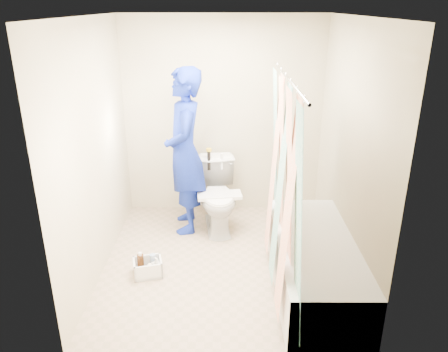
{
  "coord_description": "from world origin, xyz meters",
  "views": [
    {
      "loc": [
        0.03,
        -3.88,
        2.5
      ],
      "look_at": [
        0.02,
        0.26,
        0.86
      ],
      "focal_mm": 35.0,
      "sensor_mm": 36.0,
      "label": 1
    }
  ],
  "objects_px": {
    "cleaning_caddy": "(149,268)",
    "plumber": "(185,152)",
    "bathtub": "(314,263)",
    "toilet": "(218,196)"
  },
  "relations": [
    {
      "from": "bathtub",
      "to": "plumber",
      "type": "bearing_deg",
      "value": 136.9
    },
    {
      "from": "toilet",
      "to": "plumber",
      "type": "distance_m",
      "value": 0.65
    },
    {
      "from": "cleaning_caddy",
      "to": "plumber",
      "type": "bearing_deg",
      "value": 59.62
    },
    {
      "from": "bathtub",
      "to": "plumber",
      "type": "height_order",
      "value": "plumber"
    },
    {
      "from": "toilet",
      "to": "cleaning_caddy",
      "type": "height_order",
      "value": "toilet"
    },
    {
      "from": "bathtub",
      "to": "toilet",
      "type": "distance_m",
      "value": 1.49
    },
    {
      "from": "toilet",
      "to": "plumber",
      "type": "relative_size",
      "value": 0.43
    },
    {
      "from": "plumber",
      "to": "cleaning_caddy",
      "type": "xyz_separation_m",
      "value": [
        -0.3,
        -1.0,
        -0.87
      ]
    },
    {
      "from": "toilet",
      "to": "bathtub",
      "type": "bearing_deg",
      "value": -59.26
    },
    {
      "from": "plumber",
      "to": "cleaning_caddy",
      "type": "distance_m",
      "value": 1.36
    }
  ]
}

